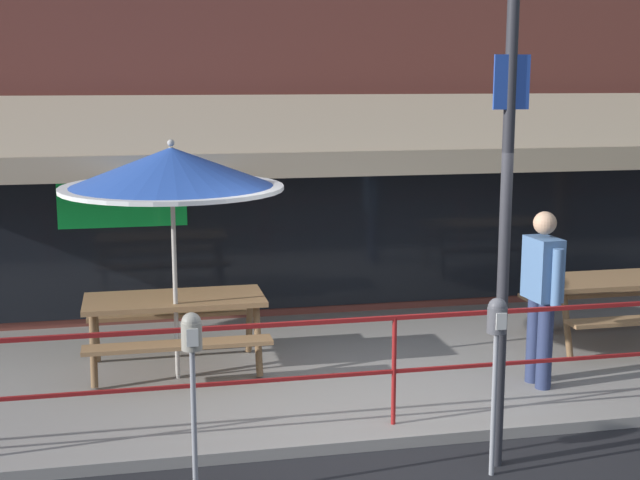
{
  "coord_description": "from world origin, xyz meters",
  "views": [
    {
      "loc": [
        -2.14,
        -6.69,
        3.06
      ],
      "look_at": [
        -0.37,
        1.6,
        1.5
      ],
      "focal_mm": 50.0,
      "sensor_mm": 36.0,
      "label": 1
    }
  ],
  "objects_px": {
    "picnic_table_centre": "(620,291)",
    "parking_meter_far": "(497,333)",
    "street_sign_pole": "(506,198)",
    "patio_umbrella_left": "(172,170)",
    "parking_meter_near": "(192,350)",
    "pedestrian_walking": "(542,289)",
    "picnic_table_left": "(175,313)"
  },
  "relations": [
    {
      "from": "picnic_table_left",
      "to": "picnic_table_centre",
      "type": "height_order",
      "value": "same"
    },
    {
      "from": "picnic_table_centre",
      "to": "parking_meter_near",
      "type": "xyz_separation_m",
      "value": [
        -4.9,
        -2.58,
        0.44
      ]
    },
    {
      "from": "picnic_table_centre",
      "to": "pedestrian_walking",
      "type": "relative_size",
      "value": 1.05
    },
    {
      "from": "pedestrian_walking",
      "to": "parking_meter_near",
      "type": "xyz_separation_m",
      "value": [
        -3.43,
        -1.52,
        0.09
      ]
    },
    {
      "from": "parking_meter_near",
      "to": "picnic_table_left",
      "type": "bearing_deg",
      "value": 89.93
    },
    {
      "from": "parking_meter_near",
      "to": "street_sign_pole",
      "type": "xyz_separation_m",
      "value": [
        2.4,
        0.11,
        1.01
      ]
    },
    {
      "from": "parking_meter_far",
      "to": "parking_meter_near",
      "type": "bearing_deg",
      "value": 178.53
    },
    {
      "from": "patio_umbrella_left",
      "to": "street_sign_pole",
      "type": "bearing_deg",
      "value": -44.36
    },
    {
      "from": "picnic_table_centre",
      "to": "street_sign_pole",
      "type": "bearing_deg",
      "value": -135.31
    },
    {
      "from": "parking_meter_far",
      "to": "patio_umbrella_left",
      "type": "bearing_deg",
      "value": 132.37
    },
    {
      "from": "picnic_table_left",
      "to": "pedestrian_walking",
      "type": "distance_m",
      "value": 3.64
    },
    {
      "from": "parking_meter_far",
      "to": "picnic_table_centre",
      "type": "bearing_deg",
      "value": 45.3
    },
    {
      "from": "patio_umbrella_left",
      "to": "pedestrian_walking",
      "type": "bearing_deg",
      "value": -15.15
    },
    {
      "from": "picnic_table_left",
      "to": "patio_umbrella_left",
      "type": "height_order",
      "value": "patio_umbrella_left"
    },
    {
      "from": "picnic_table_centre",
      "to": "patio_umbrella_left",
      "type": "height_order",
      "value": "patio_umbrella_left"
    },
    {
      "from": "parking_meter_near",
      "to": "patio_umbrella_left",
      "type": "bearing_deg",
      "value": 89.93
    },
    {
      "from": "pedestrian_walking",
      "to": "picnic_table_centre",
      "type": "bearing_deg",
      "value": 35.77
    },
    {
      "from": "picnic_table_left",
      "to": "street_sign_pole",
      "type": "bearing_deg",
      "value": -47.35
    },
    {
      "from": "patio_umbrella_left",
      "to": "parking_meter_far",
      "type": "bearing_deg",
      "value": -47.63
    },
    {
      "from": "parking_meter_near",
      "to": "street_sign_pole",
      "type": "distance_m",
      "value": 2.6
    },
    {
      "from": "patio_umbrella_left",
      "to": "parking_meter_near",
      "type": "relative_size",
      "value": 1.67
    },
    {
      "from": "pedestrian_walking",
      "to": "street_sign_pole",
      "type": "distance_m",
      "value": 2.07
    },
    {
      "from": "picnic_table_left",
      "to": "pedestrian_walking",
      "type": "relative_size",
      "value": 1.05
    },
    {
      "from": "patio_umbrella_left",
      "to": "street_sign_pole",
      "type": "relative_size",
      "value": 0.57
    },
    {
      "from": "picnic_table_centre",
      "to": "parking_meter_near",
      "type": "relative_size",
      "value": 1.27
    },
    {
      "from": "patio_umbrella_left",
      "to": "pedestrian_walking",
      "type": "xyz_separation_m",
      "value": [
        3.42,
        -0.93,
        -1.12
      ]
    },
    {
      "from": "picnic_table_left",
      "to": "parking_meter_far",
      "type": "xyz_separation_m",
      "value": [
        2.28,
        -2.76,
        0.44
      ]
    },
    {
      "from": "street_sign_pole",
      "to": "parking_meter_near",
      "type": "bearing_deg",
      "value": -177.48
    },
    {
      "from": "patio_umbrella_left",
      "to": "pedestrian_walking",
      "type": "distance_m",
      "value": 3.72
    },
    {
      "from": "picnic_table_centre",
      "to": "parking_meter_far",
      "type": "bearing_deg",
      "value": -134.7
    },
    {
      "from": "parking_meter_near",
      "to": "street_sign_pole",
      "type": "relative_size",
      "value": 0.34
    },
    {
      "from": "picnic_table_left",
      "to": "pedestrian_walking",
      "type": "xyz_separation_m",
      "value": [
        3.42,
        -1.18,
        0.35
      ]
    }
  ]
}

